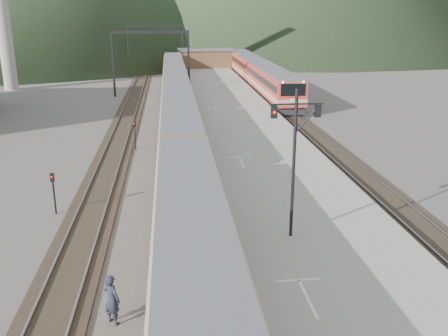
{
  "coord_description": "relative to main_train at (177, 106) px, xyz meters",
  "views": [
    {
      "loc": [
        -0.63,
        -8.44,
        10.37
      ],
      "look_at": [
        2.21,
        17.77,
        2.0
      ],
      "focal_mm": 40.0,
      "sensor_mm": 36.0,
      "label": 1
    }
  ],
  "objects": [
    {
      "name": "track_main",
      "position": [
        0.0,
        2.54,
        -1.85
      ],
      "size": [
        2.6,
        200.0,
        0.23
      ],
      "color": "black",
      "rests_on": "ground"
    },
    {
      "name": "track_far",
      "position": [
        -5.0,
        2.54,
        -1.85
      ],
      "size": [
        2.6,
        200.0,
        0.23
      ],
      "color": "black",
      "rests_on": "ground"
    },
    {
      "name": "track_second",
      "position": [
        11.5,
        2.54,
        -1.85
      ],
      "size": [
        2.6,
        200.0,
        0.23
      ],
      "color": "black",
      "rests_on": "ground"
    },
    {
      "name": "platform",
      "position": [
        5.6,
        0.54,
        -1.42
      ],
      "size": [
        8.0,
        100.0,
        1.0
      ],
      "primitive_type": "cube",
      "color": "gray",
      "rests_on": "ground"
    },
    {
      "name": "gantry_near",
      "position": [
        -2.85,
        17.54,
        3.67
      ],
      "size": [
        9.55,
        0.25,
        8.0
      ],
      "color": "black",
      "rests_on": "ground"
    },
    {
      "name": "gantry_far",
      "position": [
        -2.85,
        42.54,
        3.67
      ],
      "size": [
        9.55,
        0.25,
        8.0
      ],
      "color": "black",
      "rests_on": "ground"
    },
    {
      "name": "station_shed",
      "position": [
        5.6,
        40.54,
        0.65
      ],
      "size": [
        9.4,
        4.4,
        3.1
      ],
      "color": "brown",
      "rests_on": "platform"
    },
    {
      "name": "main_train",
      "position": [
        0.0,
        0.0,
        0.0
      ],
      "size": [
        2.77,
        75.97,
        3.38
      ],
      "color": "tan",
      "rests_on": "track_main"
    },
    {
      "name": "second_train",
      "position": [
        11.5,
        23.14,
        0.16
      ],
      "size": [
        3.04,
        41.37,
        3.71
      ],
      "color": "red",
      "rests_on": "track_second"
    },
    {
      "name": "signal_mast",
      "position": [
        4.39,
        -26.52,
        2.99
      ],
      "size": [
        2.2,
        0.2,
        6.37
      ],
      "color": "black",
      "rests_on": "platform"
    },
    {
      "name": "short_signal_b",
      "position": [
        -3.42,
        -8.02,
        -0.46
      ],
      "size": [
        0.25,
        0.21,
        2.27
      ],
      "color": "black",
      "rests_on": "ground"
    },
    {
      "name": "short_signal_c",
      "position": [
        -6.89,
        -20.47,
        -0.46
      ],
      "size": [
        0.25,
        0.2,
        2.27
      ],
      "color": "black",
      "rests_on": "ground"
    },
    {
      "name": "worker",
      "position": [
        -2.84,
        -30.69,
        -0.99
      ],
      "size": [
        0.8,
        0.78,
        1.85
      ],
      "primitive_type": "imported",
      "rotation": [
        0.0,
        0.0,
        2.43
      ],
      "color": "#202533",
      "rests_on": "ground"
    }
  ]
}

